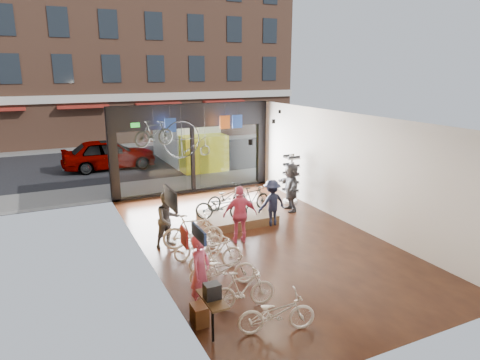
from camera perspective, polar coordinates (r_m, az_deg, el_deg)
ground_plane at (r=13.66m, az=2.35°, el=-7.90°), size 7.00×12.00×0.04m
ceiling at (r=12.69m, az=2.53°, el=8.33°), size 7.00×12.00×0.04m
wall_left at (r=11.86m, az=-12.78°, el=-1.95°), size 0.04×12.00×3.80m
wall_right at (r=14.97m, az=14.42°, el=1.40°), size 0.04×12.00×3.80m
wall_back at (r=8.50m, az=22.07°, el=-9.42°), size 7.00×0.04×3.80m
storefront at (r=18.43m, az=-6.36°, el=4.20°), size 7.00×0.26×3.80m
exit_sign at (r=17.51m, az=-13.82°, el=7.13°), size 0.35×0.06×0.18m
street_road at (r=27.30m, az=-12.55°, el=3.27°), size 30.00×18.00×0.02m
sidewalk_near at (r=19.94m, az=-7.36°, el=-0.45°), size 30.00×2.40×0.12m
sidewalk_far at (r=31.14m, az=-14.27°, el=4.67°), size 30.00×2.00×0.12m
opposite_building at (r=33.21m, az=-15.97°, el=17.20°), size 26.00×5.00×14.00m
street_car at (r=23.78m, az=-17.07°, el=3.34°), size 4.80×1.93×1.63m
box_truck at (r=23.69m, az=-6.65°, el=5.31°), size 2.38×7.15×2.81m
floor_bike_0 at (r=9.08m, az=4.88°, el=-17.24°), size 1.70×0.95×0.85m
floor_bike_1 at (r=9.81m, az=0.41°, el=-14.39°), size 1.54×0.59×0.90m
floor_bike_2 at (r=10.74m, az=-2.30°, el=-11.80°), size 1.74×0.93×0.87m
floor_bike_3 at (r=11.46m, az=-3.25°, el=-9.90°), size 1.54×0.50×0.91m
floor_bike_4 at (r=12.31m, az=-5.63°, el=-8.39°), size 1.65×0.87×0.82m
floor_bike_5 at (r=12.80m, az=-6.29°, el=-6.86°), size 1.87×1.01×1.08m
display_platform at (r=15.07m, az=-0.41°, el=-4.99°), size 2.40×1.80×0.30m
display_bike_left at (r=14.28m, az=-2.52°, el=-3.55°), size 1.82×1.38×0.92m
display_bike_mid at (r=15.13m, az=1.71°, el=-2.52°), size 1.55×0.74×0.90m
display_bike_right at (r=15.41m, az=-1.80°, el=-2.26°), size 1.73×0.87×0.87m
customer_0 at (r=9.73m, az=-5.32°, el=-12.07°), size 0.73×0.71×1.70m
customer_1 at (r=12.96m, az=-9.58°, el=-5.25°), size 0.97×0.85×1.69m
customer_2 at (r=13.09m, az=0.03°, el=-4.61°), size 1.12×0.68×1.79m
customer_3 at (r=14.56m, az=4.27°, el=-3.04°), size 1.08×0.68×1.60m
customer_5 at (r=16.11m, az=6.79°, el=-0.94°), size 0.92×1.77×1.83m
sunglasses_rack at (r=17.05m, az=6.78°, el=0.15°), size 0.67×0.60×1.95m
wall_merch at (r=8.95m, az=-6.44°, el=-11.39°), size 0.40×2.40×2.60m
penny_farthing at (r=16.88m, az=-6.80°, el=5.29°), size 1.83×0.06×1.46m
hung_bike at (r=15.97m, az=-11.41°, el=6.12°), size 1.64×0.85×0.95m
jersey_left at (r=17.15m, az=-9.25°, el=7.21°), size 0.45×0.03×0.55m
jersey_mid at (r=17.94m, az=-2.03°, el=7.71°), size 0.45×0.03×0.55m
jersey_right at (r=18.17m, az=-0.37°, el=7.81°), size 0.45×0.03×0.55m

